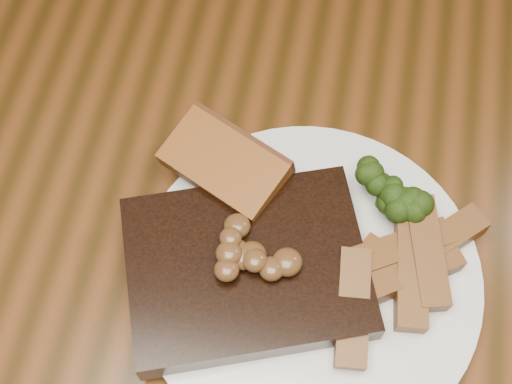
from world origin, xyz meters
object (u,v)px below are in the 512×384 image
(dining_table, at_px, (264,261))
(garlic_bread, at_px, (225,176))
(steak, at_px, (247,268))
(potato_wedges, at_px, (379,275))
(plate, at_px, (308,277))

(dining_table, bearing_deg, garlic_bread, 147.41)
(steak, relative_size, potato_wedges, 1.57)
(dining_table, xyz_separation_m, potato_wedges, (0.10, -0.04, 0.12))
(dining_table, height_order, steak, steak)
(steak, relative_size, garlic_bread, 1.86)
(steak, distance_m, potato_wedges, 0.11)
(steak, height_order, garlic_bread, steak)
(potato_wedges, bearing_deg, garlic_bread, 154.87)
(dining_table, distance_m, plate, 0.12)
(dining_table, bearing_deg, potato_wedges, -21.84)
(steak, height_order, potato_wedges, steak)
(dining_table, distance_m, potato_wedges, 0.16)
(plate, height_order, steak, steak)
(garlic_bread, height_order, potato_wedges, potato_wedges)
(plate, xyz_separation_m, garlic_bread, (-0.09, 0.07, 0.02))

